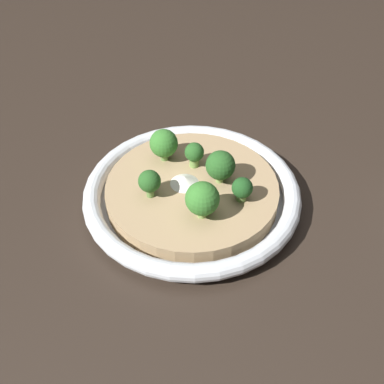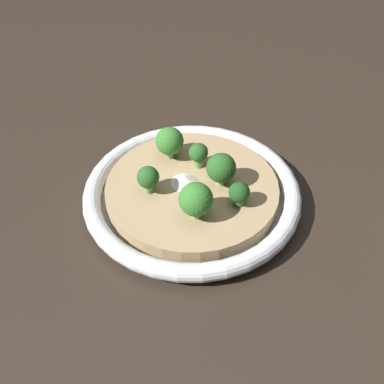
% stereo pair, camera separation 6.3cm
% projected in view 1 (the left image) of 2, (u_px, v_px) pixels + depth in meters
% --- Properties ---
extents(ground_plane, '(6.00, 6.00, 0.00)m').
position_uv_depth(ground_plane, '(192.00, 203.00, 0.65)').
color(ground_plane, '#2D231C').
extents(risotto_bowl, '(0.29, 0.29, 0.03)m').
position_uv_depth(risotto_bowl, '(192.00, 194.00, 0.64)').
color(risotto_bowl, silver).
rests_on(risotto_bowl, ground_plane).
extents(cheese_sprinkle, '(0.04, 0.04, 0.01)m').
position_uv_depth(cheese_sprinkle, '(185.00, 180.00, 0.63)').
color(cheese_sprinkle, white).
rests_on(cheese_sprinkle, risotto_bowl).
extents(broccoli_back, '(0.03, 0.03, 0.04)m').
position_uv_depth(broccoli_back, '(150.00, 182.00, 0.60)').
color(broccoli_back, '#668E47').
rests_on(broccoli_back, risotto_bowl).
extents(broccoli_left, '(0.04, 0.04, 0.05)m').
position_uv_depth(broccoli_left, '(203.00, 199.00, 0.57)').
color(broccoli_left, '#84A856').
rests_on(broccoli_left, risotto_bowl).
extents(broccoli_back_right, '(0.04, 0.04, 0.05)m').
position_uv_depth(broccoli_back_right, '(164.00, 144.00, 0.65)').
color(broccoli_back_right, '#668E47').
rests_on(broccoli_back_right, risotto_bowl).
extents(broccoli_right, '(0.03, 0.03, 0.04)m').
position_uv_depth(broccoli_right, '(194.00, 153.00, 0.64)').
color(broccoli_right, '#759E4C').
rests_on(broccoli_right, risotto_bowl).
extents(broccoli_front_right, '(0.04, 0.04, 0.05)m').
position_uv_depth(broccoli_front_right, '(220.00, 163.00, 0.62)').
color(broccoli_front_right, '#84A856').
rests_on(broccoli_front_right, risotto_bowl).
extents(broccoli_front, '(0.03, 0.03, 0.03)m').
position_uv_depth(broccoli_front, '(242.00, 189.00, 0.59)').
color(broccoli_front, '#668E47').
rests_on(broccoli_front, risotto_bowl).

